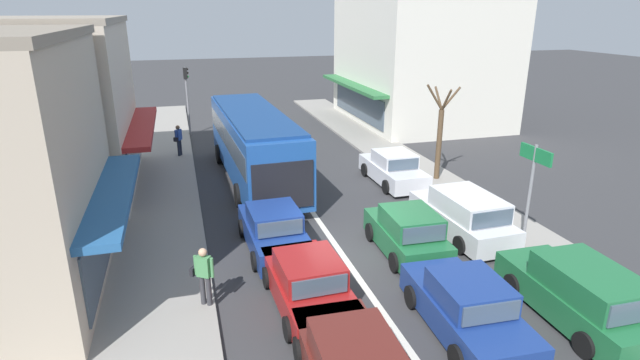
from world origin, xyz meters
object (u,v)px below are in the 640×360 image
Objects in this scene: sedan_adjacent_lane_trail at (467,308)px; parked_wagon_kerb_front at (581,295)px; city_bus at (254,141)px; hatchback_adjacent_lane_lead at (407,233)px; pedestrian_with_handbag_near at (204,273)px; street_tree_right at (440,136)px; parked_wagon_kerb_second at (464,215)px; parked_sedan_kerb_third at (393,169)px; sedan_behind_bus_mid at (309,285)px; directional_road_sign at (533,174)px; pedestrian_browsing_midblock at (179,138)px; traffic_light_downstreet at (187,90)px; sedan_queue_gap_filler at (274,231)px.

sedan_adjacent_lane_trail is 0.94× the size of parked_wagon_kerb_front.
city_bus is at bearing 115.11° from parked_wagon_kerb_front.
pedestrian_with_handbag_near reaches higher than hatchback_adjacent_lane_lead.
city_bus is 14.59m from parked_wagon_kerb_front.
street_tree_right is (4.88, 10.49, 1.44)m from sedan_adjacent_lane_trail.
parked_wagon_kerb_second is 5.79m from parked_sedan_kerb_third.
parked_wagon_kerb_second is at bearing 24.36° from sedan_behind_bus_mid.
directional_road_sign is (4.15, 3.32, 2.01)m from sedan_adjacent_lane_trail.
parked_sedan_kerb_third is (2.81, 10.76, 0.00)m from sedan_adjacent_lane_trail.
pedestrian_browsing_midblock is at bearing 126.59° from parked_wagon_kerb_second.
city_bus is 2.60× the size of traffic_light_downstreet.
parked_sedan_kerb_third is 1.17× the size of directional_road_sign.
sedan_behind_bus_mid is at bearing -91.35° from city_bus.
sedan_adjacent_lane_trail and parked_sedan_kerb_third have the same top height.
sedan_adjacent_lane_trail is (3.16, -12.81, -1.22)m from city_bus.
street_tree_right is at bearing 54.62° from hatchback_adjacent_lane_lead.
parked_wagon_kerb_front is (6.66, -6.05, 0.08)m from sedan_queue_gap_filler.
pedestrian_browsing_midblock is (-0.42, 14.84, 0.00)m from pedestrian_with_handbag_near.
hatchback_adjacent_lane_lead reaches higher than sedan_adjacent_lane_trail.
sedan_behind_bus_mid is 2.61× the size of pedestrian_with_handbag_near.
sedan_behind_bus_mid is 0.95× the size of street_tree_right.
parked_wagon_kerb_front reaches higher than sedan_adjacent_lane_trail.
city_bus is 2.57× the size of sedan_behind_bus_mid.
parked_wagon_kerb_front is 1.00× the size of parked_wagon_kerb_second.
sedan_queue_gap_filler is 12.24m from pedestrian_browsing_midblock.
pedestrian_browsing_midblock is at bearing 101.16° from sedan_behind_bus_mid.
traffic_light_downstreet reaches higher than pedestrian_with_handbag_near.
hatchback_adjacent_lane_lead is 0.88× the size of sedan_adjacent_lane_trail.
city_bus is 2.45× the size of street_tree_right.
directional_road_sign is (7.80, -2.37, 2.01)m from sedan_queue_gap_filler.
sedan_behind_bus_mid is 1.18× the size of directional_road_sign.
pedestrian_browsing_midblock is at bearing 117.20° from hatchback_adjacent_lane_lead.
sedan_adjacent_lane_trail is at bearing 173.23° from parked_wagon_kerb_front.
parked_sedan_kerb_third is at bearing -18.97° from city_bus.
sedan_queue_gap_filler is 0.99× the size of sedan_adjacent_lane_trail.
hatchback_adjacent_lane_lead is 7.84m from street_tree_right.
directional_road_sign is at bearing -53.36° from pedestrian_browsing_midblock.
pedestrian_browsing_midblock is (-11.35, 7.10, -1.04)m from street_tree_right.
pedestrian_browsing_midblock is at bearing 126.64° from directional_road_sign.
sedan_behind_bus_mid is (-3.83, -2.10, -0.05)m from hatchback_adjacent_lane_lead.
sedan_adjacent_lane_trail and sedan_behind_bus_mid have the same top height.
sedan_behind_bus_mid is at bearing 148.34° from sedan_adjacent_lane_trail.
sedan_adjacent_lane_trail is at bearing -69.81° from pedestrian_browsing_midblock.
sedan_behind_bus_mid is 0.94× the size of parked_wagon_kerb_front.
sedan_queue_gap_filler is 17.28m from traffic_light_downstreet.
sedan_queue_gap_filler is 2.60× the size of pedestrian_browsing_midblock.
sedan_queue_gap_filler is 3.81m from pedestrian_with_handbag_near.
city_bus is 6.71× the size of pedestrian_with_handbag_near.
directional_road_sign reaches higher than sedan_queue_gap_filler.
parked_sedan_kerb_third is 0.94× the size of street_tree_right.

